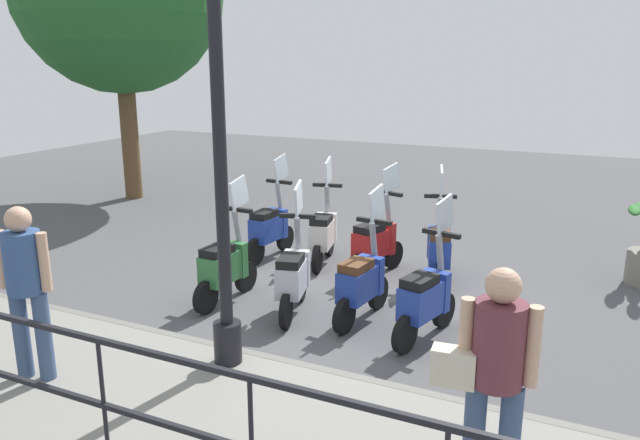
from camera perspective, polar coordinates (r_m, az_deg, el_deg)
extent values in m
plane|color=#4C4C4F|center=(8.05, 2.63, -6.93)|extent=(28.00, 28.00, 0.00)
cube|color=gray|center=(5.51, -11.00, -17.22)|extent=(2.20, 20.00, 0.15)
cube|color=slate|center=(6.27, -5.21, -12.82)|extent=(0.10, 20.00, 0.15)
cube|color=black|center=(4.33, -19.68, -10.28)|extent=(0.04, 16.00, 0.04)
cube|color=black|center=(4.54, -19.15, -15.71)|extent=(0.04, 16.00, 0.04)
cylinder|color=black|center=(4.57, -19.09, -16.28)|extent=(0.03, 0.03, 1.05)
cylinder|color=black|center=(6.07, -8.44, -10.98)|extent=(0.26, 0.26, 0.40)
cylinder|color=black|center=(5.52, -9.20, 7.62)|extent=(0.12, 0.12, 4.30)
cylinder|color=#384C70|center=(4.42, 13.87, -18.77)|extent=(0.14, 0.14, 0.82)
cylinder|color=brown|center=(4.08, 16.03, -10.85)|extent=(0.35, 0.35, 0.55)
sphere|color=tan|center=(3.93, 16.43, -5.76)|extent=(0.22, 0.22, 0.22)
cylinder|color=tan|center=(4.07, 18.90, -10.91)|extent=(0.09, 0.09, 0.52)
cylinder|color=tan|center=(4.08, 13.21, -10.38)|extent=(0.09, 0.09, 0.52)
cube|color=beige|center=(4.13, 12.12, -12.97)|extent=(0.17, 0.29, 0.24)
cylinder|color=#384C70|center=(6.27, -25.63, -9.40)|extent=(0.14, 0.14, 0.82)
cylinder|color=#384C70|center=(6.14, -23.93, -9.68)|extent=(0.14, 0.14, 0.82)
cylinder|color=#335184|center=(5.97, -25.49, -3.51)|extent=(0.39, 0.39, 0.55)
sphere|color=tan|center=(5.87, -25.90, 0.06)|extent=(0.22, 0.22, 0.22)
cylinder|color=tan|center=(6.08, -27.05, -3.23)|extent=(0.09, 0.09, 0.52)
cylinder|color=tan|center=(5.86, -23.91, -3.53)|extent=(0.09, 0.09, 0.52)
cylinder|color=brown|center=(13.94, -17.00, 7.49)|extent=(0.36, 0.36, 2.74)
ellipsoid|color=#2D6B2D|center=(9.25, 26.83, 0.83)|extent=(0.56, 0.16, 0.10)
ellipsoid|color=#2D6B2D|center=(9.43, 27.23, 1.02)|extent=(0.56, 0.16, 0.10)
cylinder|color=black|center=(7.23, 11.25, -8.07)|extent=(0.41, 0.17, 0.40)
cylinder|color=black|center=(6.57, 7.77, -10.33)|extent=(0.41, 0.17, 0.40)
cube|color=navy|center=(6.72, 9.33, -7.20)|extent=(0.65, 0.41, 0.36)
cube|color=navy|center=(6.95, 10.55, -6.33)|extent=(0.19, 0.32, 0.44)
cube|color=black|center=(6.58, 9.11, -5.53)|extent=(0.45, 0.35, 0.10)
cylinder|color=gray|center=(6.88, 10.92, -3.42)|extent=(0.19, 0.11, 0.55)
cube|color=black|center=(6.80, 11.04, -1.22)|extent=(0.16, 0.44, 0.05)
cube|color=silver|center=(6.80, 11.36, 0.51)|extent=(0.38, 0.12, 0.42)
cylinder|color=black|center=(7.62, 5.34, -6.63)|extent=(0.41, 0.12, 0.40)
cylinder|color=black|center=(6.94, 2.23, -8.78)|extent=(0.41, 0.12, 0.40)
cube|color=navy|center=(7.11, 3.58, -5.79)|extent=(0.63, 0.35, 0.36)
cube|color=navy|center=(7.34, 4.66, -4.97)|extent=(0.15, 0.31, 0.44)
cube|color=#4C2D19|center=(6.97, 3.33, -4.20)|extent=(0.43, 0.30, 0.10)
cylinder|color=gray|center=(7.28, 4.93, -2.20)|extent=(0.19, 0.09, 0.55)
cube|color=black|center=(7.21, 4.98, -0.11)|extent=(0.11, 0.44, 0.05)
cube|color=silver|center=(7.21, 5.23, 1.53)|extent=(0.39, 0.07, 0.42)
cylinder|color=black|center=(7.83, -1.78, -5.98)|extent=(0.41, 0.18, 0.40)
cylinder|color=black|center=(7.08, -3.12, -8.32)|extent=(0.41, 0.18, 0.40)
cube|color=#B7BCC6|center=(7.27, -2.58, -5.29)|extent=(0.65, 0.43, 0.36)
cube|color=#B7BCC6|center=(7.54, -2.11, -4.40)|extent=(0.20, 0.32, 0.44)
cube|color=black|center=(7.13, -2.72, -3.74)|extent=(0.46, 0.36, 0.10)
cylinder|color=gray|center=(7.48, -2.04, -1.69)|extent=(0.19, 0.12, 0.55)
cube|color=black|center=(7.41, -2.06, 0.36)|extent=(0.18, 0.44, 0.05)
cube|color=silver|center=(7.42, -1.98, 1.96)|extent=(0.38, 0.13, 0.42)
cylinder|color=black|center=(8.19, -6.79, -5.14)|extent=(0.40, 0.10, 0.40)
cylinder|color=black|center=(7.57, -10.40, -6.97)|extent=(0.40, 0.10, 0.40)
cube|color=#2D6B38|center=(7.72, -8.97, -4.27)|extent=(0.61, 0.31, 0.36)
cube|color=#2D6B38|center=(7.93, -7.72, -3.55)|extent=(0.13, 0.31, 0.44)
cube|color=black|center=(7.59, -9.36, -2.78)|extent=(0.41, 0.28, 0.10)
cylinder|color=gray|center=(7.87, -7.55, -0.97)|extent=(0.19, 0.08, 0.55)
cube|color=black|center=(7.81, -7.62, 0.97)|extent=(0.08, 0.44, 0.05)
cube|color=silver|center=(7.81, -7.41, 2.49)|extent=(0.39, 0.05, 0.42)
cylinder|color=black|center=(9.01, 10.64, -3.43)|extent=(0.41, 0.19, 0.40)
cylinder|color=black|center=(8.23, 10.83, -5.21)|extent=(0.41, 0.19, 0.40)
cube|color=navy|center=(8.45, 10.84, -2.67)|extent=(0.66, 0.44, 0.36)
cube|color=navy|center=(8.72, 10.78, -1.98)|extent=(0.20, 0.32, 0.44)
cube|color=#4C2D19|center=(8.32, 10.94, -1.30)|extent=(0.46, 0.37, 0.10)
cylinder|color=gray|center=(8.69, 10.88, 0.37)|extent=(0.20, 0.12, 0.55)
cube|color=black|center=(8.62, 10.97, 2.14)|extent=(0.19, 0.44, 0.05)
cube|color=silver|center=(8.64, 11.01, 3.52)|extent=(0.38, 0.14, 0.42)
cylinder|color=black|center=(9.07, 6.69, -3.14)|extent=(0.41, 0.19, 0.40)
cylinder|color=black|center=(8.44, 3.41, -4.45)|extent=(0.41, 0.19, 0.40)
cube|color=#B21E1E|center=(8.60, 4.81, -2.14)|extent=(0.65, 0.44, 0.36)
cube|color=#B21E1E|center=(8.82, 5.95, -1.60)|extent=(0.20, 0.32, 0.44)
cube|color=black|center=(8.49, 4.56, -0.76)|extent=(0.46, 0.36, 0.10)
cylinder|color=gray|center=(8.78, 6.25, 0.70)|extent=(0.20, 0.12, 0.55)
cube|color=black|center=(8.72, 6.30, 2.46)|extent=(0.18, 0.44, 0.05)
cube|color=silver|center=(8.72, 6.56, 3.80)|extent=(0.38, 0.14, 0.42)
cylinder|color=black|center=(9.58, 0.86, -2.09)|extent=(0.41, 0.17, 0.40)
cylinder|color=black|center=(8.80, -0.26, -3.61)|extent=(0.41, 0.17, 0.40)
cube|color=beige|center=(9.03, 0.21, -1.28)|extent=(0.65, 0.40, 0.36)
cube|color=beige|center=(9.29, 0.60, -0.68)|extent=(0.18, 0.32, 0.44)
cube|color=black|center=(8.90, 0.11, 0.02)|extent=(0.45, 0.34, 0.10)
cylinder|color=gray|center=(9.26, 0.68, 1.53)|extent=(0.19, 0.11, 0.55)
cube|color=black|center=(9.21, 0.68, 3.20)|extent=(0.15, 0.44, 0.05)
cube|color=silver|center=(9.23, 0.77, 4.49)|extent=(0.39, 0.11, 0.42)
cylinder|color=black|center=(9.83, -3.20, -1.66)|extent=(0.40, 0.11, 0.40)
cylinder|color=black|center=(9.17, -5.96, -2.93)|extent=(0.40, 0.11, 0.40)
cube|color=navy|center=(9.35, -4.85, -0.76)|extent=(0.62, 0.32, 0.36)
cube|color=navy|center=(9.58, -3.89, -0.25)|extent=(0.14, 0.31, 0.44)
cube|color=black|center=(9.24, -5.12, 0.51)|extent=(0.42, 0.29, 0.10)
cylinder|color=gray|center=(9.54, -3.73, 1.90)|extent=(0.19, 0.08, 0.55)
cube|color=black|center=(9.49, -3.76, 3.52)|extent=(0.09, 0.44, 0.05)
cube|color=silver|center=(9.50, -3.59, 4.76)|extent=(0.39, 0.05, 0.42)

